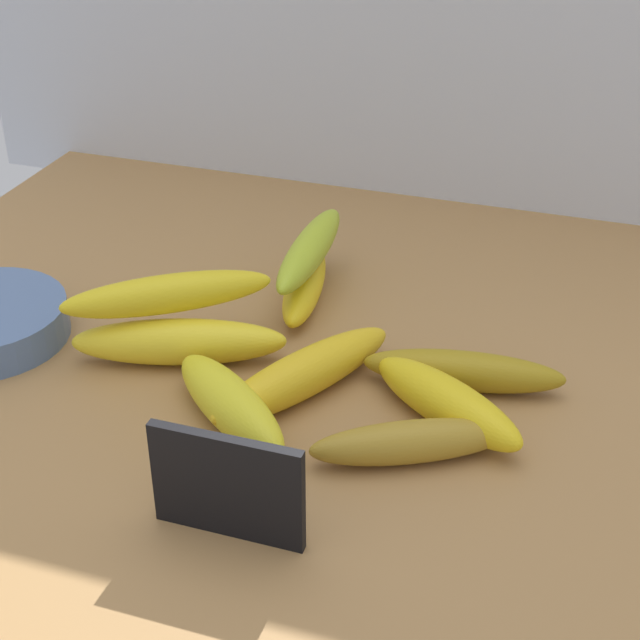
% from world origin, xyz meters
% --- Properties ---
extents(counter_top, '(1.10, 0.76, 0.03)m').
position_xyz_m(counter_top, '(0.00, 0.00, 0.01)').
color(counter_top, '#A27644').
rests_on(counter_top, ground).
extents(chalkboard_sign, '(0.11, 0.02, 0.08)m').
position_xyz_m(chalkboard_sign, '(-0.06, -0.22, 0.07)').
color(chalkboard_sign, black).
rests_on(chalkboard_sign, counter_top).
extents(banana_0, '(0.17, 0.06, 0.03)m').
position_xyz_m(banana_0, '(0.06, 0.00, 0.05)').
color(banana_0, '#A18217').
rests_on(banana_0, counter_top).
extents(banana_1, '(0.19, 0.10, 0.04)m').
position_xyz_m(banana_1, '(-0.19, -0.04, 0.05)').
color(banana_1, yellow).
rests_on(banana_1, counter_top).
extents(banana_2, '(0.14, 0.13, 0.04)m').
position_xyz_m(banana_2, '(-0.11, -0.11, 0.05)').
color(banana_2, yellow).
rests_on(banana_2, counter_top).
extents(banana_3, '(0.13, 0.19, 0.04)m').
position_xyz_m(banana_3, '(-0.07, -0.05, 0.05)').
color(banana_3, yellow).
rests_on(banana_3, counter_top).
extents(banana_4, '(0.16, 0.10, 0.03)m').
position_xyz_m(banana_4, '(0.04, -0.11, 0.05)').
color(banana_4, '#A68025').
rests_on(banana_4, counter_top).
extents(banana_5, '(0.15, 0.11, 0.04)m').
position_xyz_m(banana_5, '(0.05, -0.05, 0.05)').
color(banana_5, yellow).
rests_on(banana_5, counter_top).
extents(banana_6, '(0.06, 0.16, 0.03)m').
position_xyz_m(banana_6, '(-0.12, 0.10, 0.05)').
color(banana_6, yellow).
rests_on(banana_6, counter_top).
extents(banana_7, '(0.04, 0.18, 0.03)m').
position_xyz_m(banana_7, '(-0.12, 0.11, 0.08)').
color(banana_7, '#A9BE28').
rests_on(banana_7, banana_6).
extents(banana_8, '(0.17, 0.13, 0.03)m').
position_xyz_m(banana_8, '(-0.20, -0.02, 0.09)').
color(banana_8, yellow).
rests_on(banana_8, banana_1).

